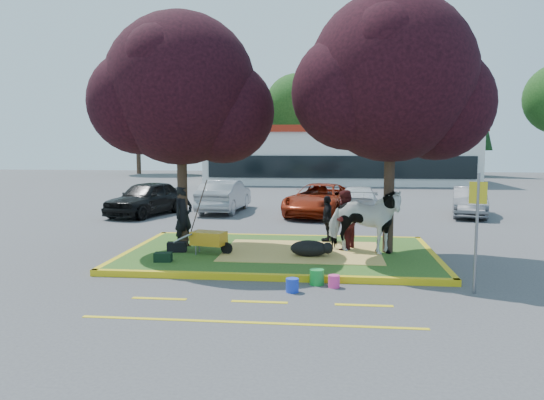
# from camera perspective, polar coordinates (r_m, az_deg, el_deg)

# --- Properties ---
(ground) EXTENTS (90.00, 90.00, 0.00)m
(ground) POSITION_cam_1_polar(r_m,az_deg,el_deg) (14.49, 0.85, -6.09)
(ground) COLOR #424244
(ground) RESTS_ON ground
(median_island) EXTENTS (8.00, 5.00, 0.15)m
(median_island) POSITION_cam_1_polar(r_m,az_deg,el_deg) (14.48, 0.85, -5.80)
(median_island) COLOR #284F18
(median_island) RESTS_ON ground
(curb_near) EXTENTS (8.30, 0.16, 0.15)m
(curb_near) POSITION_cam_1_polar(r_m,az_deg,el_deg) (11.98, -0.33, -8.32)
(curb_near) COLOR gold
(curb_near) RESTS_ON ground
(curb_far) EXTENTS (8.30, 0.16, 0.15)m
(curb_far) POSITION_cam_1_polar(r_m,az_deg,el_deg) (17.00, 1.67, -4.02)
(curb_far) COLOR gold
(curb_far) RESTS_ON ground
(curb_left) EXTENTS (0.16, 5.30, 0.15)m
(curb_left) POSITION_cam_1_polar(r_m,az_deg,el_deg) (15.40, -14.52, -5.27)
(curb_left) COLOR gold
(curb_left) RESTS_ON ground
(curb_right) EXTENTS (0.16, 5.30, 0.15)m
(curb_right) POSITION_cam_1_polar(r_m,az_deg,el_deg) (14.68, 17.00, -5.90)
(curb_right) COLOR gold
(curb_right) RESTS_ON ground
(straw_bedding) EXTENTS (4.20, 3.00, 0.01)m
(straw_bedding) POSITION_cam_1_polar(r_m,az_deg,el_deg) (14.42, 3.23, -5.53)
(straw_bedding) COLOR #ECC861
(straw_bedding) RESTS_ON median_island
(tree_purple_left) EXTENTS (5.06, 4.20, 6.51)m
(tree_purple_left) POSITION_cam_1_polar(r_m,az_deg,el_deg) (15.11, -9.74, 10.95)
(tree_purple_left) COLOR black
(tree_purple_left) RESTS_ON median_island
(tree_purple_right) EXTENTS (5.30, 4.40, 6.82)m
(tree_purple_right) POSITION_cam_1_polar(r_m,az_deg,el_deg) (14.45, 12.81, 11.91)
(tree_purple_right) COLOR black
(tree_purple_right) RESTS_ON median_island
(fire_lane_stripe_a) EXTENTS (1.10, 0.12, 0.01)m
(fire_lane_stripe_a) POSITION_cam_1_polar(r_m,az_deg,el_deg) (10.88, -12.03, -10.34)
(fire_lane_stripe_a) COLOR yellow
(fire_lane_stripe_a) RESTS_ON ground
(fire_lane_stripe_b) EXTENTS (1.10, 0.12, 0.01)m
(fire_lane_stripe_b) POSITION_cam_1_polar(r_m,az_deg,el_deg) (10.45, -1.36, -10.90)
(fire_lane_stripe_b) COLOR yellow
(fire_lane_stripe_b) RESTS_ON ground
(fire_lane_stripe_c) EXTENTS (1.10, 0.12, 0.01)m
(fire_lane_stripe_c) POSITION_cam_1_polar(r_m,az_deg,el_deg) (10.39, 9.86, -11.10)
(fire_lane_stripe_c) COLOR yellow
(fire_lane_stripe_c) RESTS_ON ground
(fire_lane_long) EXTENTS (6.00, 0.10, 0.01)m
(fire_lane_long) POSITION_cam_1_polar(r_m,az_deg,el_deg) (9.32, -2.36, -13.04)
(fire_lane_long) COLOR yellow
(fire_lane_long) RESTS_ON ground
(retail_building) EXTENTS (20.40, 8.40, 4.40)m
(retail_building) POSITION_cam_1_polar(r_m,az_deg,el_deg) (42.10, 7.17, 4.94)
(retail_building) COLOR silver
(retail_building) RESTS_ON ground
(treeline) EXTENTS (46.58, 7.80, 14.63)m
(treeline) POSITION_cam_1_polar(r_m,az_deg,el_deg) (51.92, 6.22, 11.21)
(treeline) COLOR black
(treeline) RESTS_ON ground
(cow) EXTENTS (2.25, 1.54, 1.74)m
(cow) POSITION_cam_1_polar(r_m,az_deg,el_deg) (14.22, 9.83, -2.23)
(cow) COLOR white
(cow) RESTS_ON median_island
(calf) EXTENTS (1.06, 0.72, 0.42)m
(calf) POSITION_cam_1_polar(r_m,az_deg,el_deg) (13.76, 4.02, -5.22)
(calf) COLOR black
(calf) RESTS_ON median_island
(handler) EXTENTS (0.68, 0.76, 1.73)m
(handler) POSITION_cam_1_polar(r_m,az_deg,el_deg) (15.16, -9.51, -1.73)
(handler) COLOR black
(handler) RESTS_ON median_island
(visitor_a) EXTENTS (0.89, 0.98, 1.64)m
(visitor_a) POSITION_cam_1_polar(r_m,az_deg,el_deg) (14.65, 7.76, -2.15)
(visitor_a) COLOR #4B1516
(visitor_a) RESTS_ON median_island
(visitor_b) EXTENTS (0.39, 0.83, 1.38)m
(visitor_b) POSITION_cam_1_polar(r_m,az_deg,el_deg) (15.81, 5.95, -2.01)
(visitor_b) COLOR black
(visitor_b) RESTS_ON median_island
(wheelbarrow) EXTENTS (1.58, 0.72, 0.59)m
(wheelbarrow) POSITION_cam_1_polar(r_m,az_deg,el_deg) (14.12, -6.79, -4.14)
(wheelbarrow) COLOR black
(wheelbarrow) RESTS_ON median_island
(gear_bag_dark) EXTENTS (0.55, 0.35, 0.26)m
(gear_bag_dark) POSITION_cam_1_polar(r_m,az_deg,el_deg) (14.58, -10.19, -4.99)
(gear_bag_dark) COLOR black
(gear_bag_dark) RESTS_ON median_island
(gear_bag_green) EXTENTS (0.44, 0.30, 0.23)m
(gear_bag_green) POSITION_cam_1_polar(r_m,az_deg,el_deg) (13.44, -11.64, -6.03)
(gear_bag_green) COLOR black
(gear_bag_green) RESTS_ON median_island
(sign_post) EXTENTS (0.35, 0.09, 2.47)m
(sign_post) POSITION_cam_1_polar(r_m,az_deg,el_deg) (11.49, 21.19, -2.01)
(sign_post) COLOR slate
(sign_post) RESTS_ON ground
(bucket_green) EXTENTS (0.36, 0.36, 0.34)m
(bucket_green) POSITION_cam_1_polar(r_m,az_deg,el_deg) (11.67, 4.84, -8.26)
(bucket_green) COLOR green
(bucket_green) RESTS_ON ground
(bucket_pink) EXTENTS (0.27, 0.27, 0.27)m
(bucket_pink) POSITION_cam_1_polar(r_m,az_deg,el_deg) (11.50, 6.68, -8.68)
(bucket_pink) COLOR #FB3793
(bucket_pink) RESTS_ON ground
(bucket_blue) EXTENTS (0.28, 0.28, 0.29)m
(bucket_blue) POSITION_cam_1_polar(r_m,az_deg,el_deg) (11.08, 2.20, -9.15)
(bucket_blue) COLOR blue
(bucket_blue) RESTS_ON ground
(car_black) EXTENTS (2.87, 4.61, 1.47)m
(car_black) POSITION_cam_1_polar(r_m,az_deg,el_deg) (23.27, -13.33, 0.19)
(car_black) COLOR black
(car_black) RESTS_ON ground
(car_silver) EXTENTS (1.78, 4.46, 1.44)m
(car_silver) POSITION_cam_1_polar(r_m,az_deg,el_deg) (23.92, -5.14, 0.46)
(car_silver) COLOR gray
(car_silver) RESTS_ON ground
(car_red) EXTENTS (3.43, 5.29, 1.35)m
(car_red) POSITION_cam_1_polar(r_m,az_deg,el_deg) (22.66, 5.17, 0.03)
(car_red) COLOR maroon
(car_red) RESTS_ON ground
(car_white) EXTENTS (1.93, 4.33, 1.24)m
(car_white) POSITION_cam_1_polar(r_m,az_deg,el_deg) (23.10, 9.26, -0.05)
(car_white) COLOR silver
(car_white) RESTS_ON ground
(car_grey) EXTENTS (2.05, 3.95, 1.24)m
(car_grey) POSITION_cam_1_polar(r_m,az_deg,el_deg) (23.85, 20.48, -0.17)
(car_grey) COLOR #5C5E64
(car_grey) RESTS_ON ground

